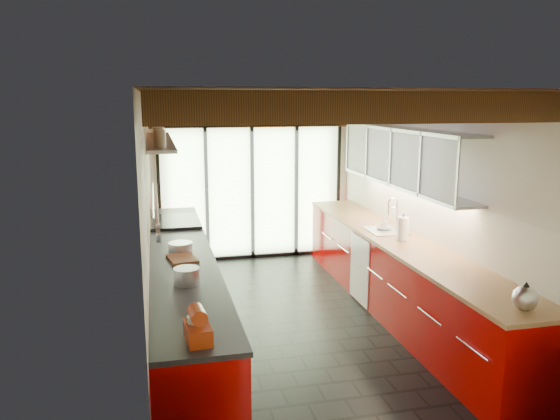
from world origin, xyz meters
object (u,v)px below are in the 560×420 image
object	(u,v)px
stand_mixer	(198,327)
bowl	(384,228)
paper_towel	(403,229)
kettle	(525,297)
soap_bottle	(384,224)

from	to	relation	value
stand_mixer	bowl	size ratio (longest dim) A/B	1.56
paper_towel	bowl	world-z (taller)	paper_towel
kettle	paper_towel	distance (m)	2.16
paper_towel	bowl	xyz separation A→B (m)	(0.00, 0.53, -0.11)
stand_mixer	kettle	bearing A→B (deg)	-0.16
kettle	paper_towel	xyz separation A→B (m)	(0.00, 2.16, 0.03)
soap_bottle	bowl	world-z (taller)	soap_bottle
stand_mixer	kettle	size ratio (longest dim) A/B	1.19
soap_bottle	bowl	size ratio (longest dim) A/B	0.90
stand_mixer	soap_bottle	world-z (taller)	stand_mixer
stand_mixer	bowl	world-z (taller)	stand_mixer
kettle	bowl	xyz separation A→B (m)	(0.00, 2.69, -0.08)
kettle	soap_bottle	size ratio (longest dim) A/B	1.46
stand_mixer	soap_bottle	xyz separation A→B (m)	(2.54, 2.69, -0.02)
bowl	soap_bottle	bearing A→B (deg)	90.00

